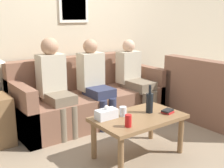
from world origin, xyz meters
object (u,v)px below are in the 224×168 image
Objects in this scene: couch_side at (216,99)px; wine_bottle at (150,102)px; coffee_table at (138,122)px; person_left at (55,82)px; person_right at (134,75)px; person_middle at (95,79)px; couch_main at (90,98)px; drinking_glass at (123,111)px.

couch_side is 4.41× the size of wine_bottle.
wine_bottle reaches higher than coffee_table.
person_left is at bearing 118.36° from wine_bottle.
person_middle is at bearing 178.85° from person_right.
couch_side is 1.63m from coffee_table.
couch_main is at bearing 89.64° from wine_bottle.
coffee_table is (-0.18, -1.27, 0.07)m from couch_main.
couch_side is 1.77m from drinking_glass.
drinking_glass is at bearing -73.76° from person_left.
coffee_table is 0.78× the size of person_left.
wine_bottle is 0.26× the size of person_middle.
couch_main is 0.38m from person_middle.
person_left is at bearing 176.98° from person_right.
person_right reaches higher than coffee_table.
wine_bottle is 0.32m from drinking_glass.
coffee_table is 1.38m from person_right.
person_right is at bearing 51.40° from coffee_table.
person_middle is (0.58, -0.05, -0.03)m from person_left.
person_middle is (0.15, 1.08, 0.26)m from coffee_table.
wine_bottle is at bearing -16.22° from drinking_glass.
drinking_glass is (-0.13, 0.11, 0.12)m from coffee_table.
drinking_glass reaches higher than coffee_table.
person_right reaches higher than couch_side.
person_left is 0.58m from person_middle.
person_middle reaches higher than wine_bottle.
wine_bottle is (0.17, 0.02, 0.19)m from coffee_table.
couch_side is at bearing -32.71° from person_middle.
person_middle is at bearing 74.16° from drinking_glass.
person_right is (0.98, 0.96, 0.11)m from drinking_glass.
person_left reaches higher than couch_main.
couch_side reaches higher than coffee_table.
person_middle reaches higher than person_right.
couch_side is at bearing 4.41° from wine_bottle.
couch_main is 1.28m from wine_bottle.
drinking_glass is 0.09× the size of person_right.
coffee_table is at bearing -69.27° from person_left.
person_left is at bearing 110.73° from coffee_table.
person_left reaches higher than person_middle.
couch_side is 1.21× the size of person_right.
person_right is (0.68, 1.05, 0.04)m from wine_bottle.
person_middle is at bearing 91.44° from wine_bottle.
drinking_glass is at bearing -135.63° from person_right.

